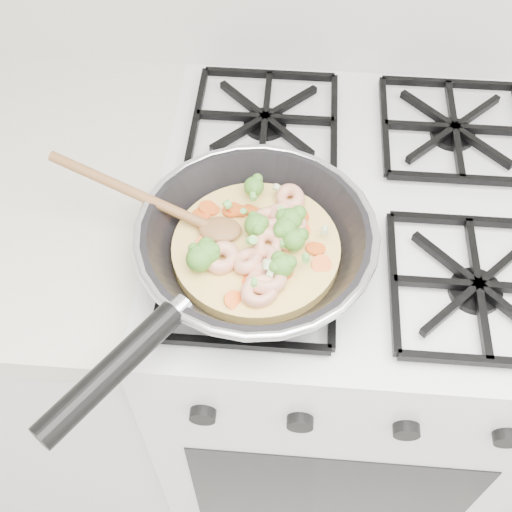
{
  "coord_description": "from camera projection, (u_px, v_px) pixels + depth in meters",
  "views": [
    {
      "loc": [
        -0.1,
        1.06,
        1.62
      ],
      "look_at": [
        -0.14,
        1.57,
        0.93
      ],
      "focal_mm": 45.51,
      "sensor_mm": 36.0,
      "label": 1
    }
  ],
  "objects": [
    {
      "name": "stove",
      "position": [
        331.0,
        345.0,
        1.31
      ],
      "size": [
        0.6,
        0.6,
        0.92
      ],
      "color": "white",
      "rests_on": "ground"
    },
    {
      "name": "skillet",
      "position": [
        253.0,
        245.0,
        0.83
      ],
      "size": [
        0.44,
        0.45,
        0.1
      ],
      "rotation": [
        0.0,
        0.0,
        -0.42
      ],
      "color": "black",
      "rests_on": "stove"
    }
  ]
}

